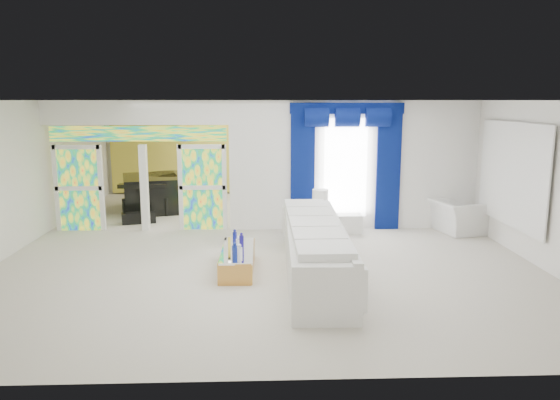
{
  "coord_description": "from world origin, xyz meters",
  "views": [
    {
      "loc": [
        -0.08,
        -11.35,
        3.01
      ],
      "look_at": [
        0.3,
        -1.2,
        1.1
      ],
      "focal_mm": 34.28,
      "sensor_mm": 36.0,
      "label": 1
    }
  ],
  "objects_px": {
    "white_sofa": "(315,251)",
    "grand_piano": "(151,193)",
    "console_table": "(333,224)",
    "coffee_table": "(238,260)",
    "armchair": "(458,217)"
  },
  "relations": [
    {
      "from": "white_sofa",
      "to": "grand_piano",
      "type": "xyz_separation_m",
      "value": [
        -3.96,
        5.73,
        0.05
      ]
    },
    {
      "from": "console_table",
      "to": "grand_piano",
      "type": "xyz_separation_m",
      "value": [
        -4.68,
        2.77,
        0.26
      ]
    },
    {
      "from": "white_sofa",
      "to": "coffee_table",
      "type": "height_order",
      "value": "white_sofa"
    },
    {
      "from": "coffee_table",
      "to": "console_table",
      "type": "relative_size",
      "value": 1.29
    },
    {
      "from": "console_table",
      "to": "grand_piano",
      "type": "relative_size",
      "value": 0.69
    },
    {
      "from": "white_sofa",
      "to": "console_table",
      "type": "bearing_deg",
      "value": 77.77
    },
    {
      "from": "armchair",
      "to": "white_sofa",
      "type": "bearing_deg",
      "value": 117.03
    },
    {
      "from": "console_table",
      "to": "coffee_table",
      "type": "bearing_deg",
      "value": -127.96
    },
    {
      "from": "coffee_table",
      "to": "armchair",
      "type": "bearing_deg",
      "value": 27.9
    },
    {
      "from": "grand_piano",
      "to": "armchair",
      "type": "bearing_deg",
      "value": -35.16
    },
    {
      "from": "console_table",
      "to": "white_sofa",
      "type": "bearing_deg",
      "value": -103.73
    },
    {
      "from": "armchair",
      "to": "grand_piano",
      "type": "bearing_deg",
      "value": 57.64
    },
    {
      "from": "coffee_table",
      "to": "grand_piano",
      "type": "distance_m",
      "value": 6.03
    },
    {
      "from": "console_table",
      "to": "armchair",
      "type": "relative_size",
      "value": 1.15
    },
    {
      "from": "white_sofa",
      "to": "console_table",
      "type": "distance_m",
      "value": 3.05
    }
  ]
}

